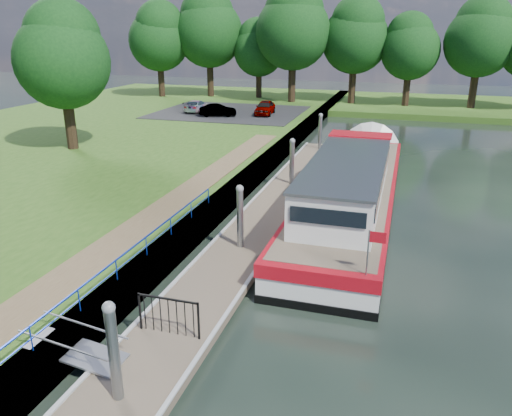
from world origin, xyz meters
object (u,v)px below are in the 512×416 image
(pontoon, at_px, (270,214))
(car_c, at_px, (197,106))
(car_a, at_px, (265,108))
(car_b, at_px, (218,110))
(barge, at_px, (353,187))

(pontoon, bearing_deg, car_c, 120.26)
(car_a, distance_m, car_c, 6.92)
(car_b, distance_m, car_c, 3.59)
(car_c, bearing_deg, car_b, 144.78)
(car_a, bearing_deg, barge, -68.84)
(car_a, relative_size, car_b, 1.13)
(pontoon, height_order, car_c, car_c)
(car_a, bearing_deg, pontoon, -78.69)
(pontoon, relative_size, car_a, 7.77)
(pontoon, distance_m, barge, 4.50)
(pontoon, xyz_separation_m, car_c, (-14.10, 24.17, 1.22))
(barge, relative_size, car_c, 5.43)
(car_a, bearing_deg, car_b, -155.54)
(car_a, relative_size, car_c, 0.99)
(car_b, relative_size, car_c, 0.88)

